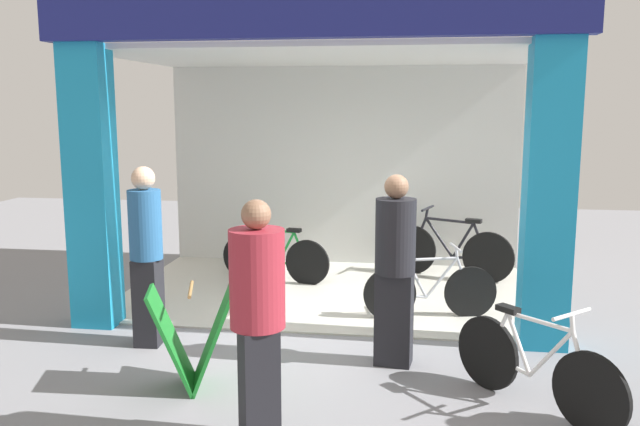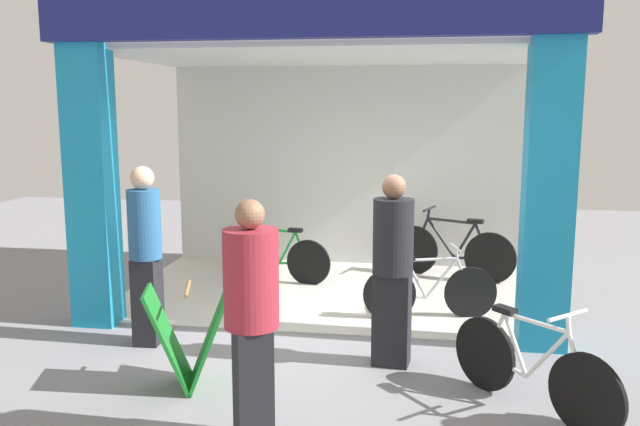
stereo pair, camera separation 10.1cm
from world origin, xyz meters
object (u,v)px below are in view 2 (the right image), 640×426
object	(u,v)px
bicycle_inside_1	(451,251)
bicycle_parked_0	(531,368)
pedestrian_3	(393,267)
pedestrian_2	(146,253)
bicycle_inside_0	(277,257)
sandwich_board_sign	(189,338)
pedestrian_1	(252,320)
bicycle_inside_2	(430,291)

from	to	relation	value
bicycle_inside_1	bicycle_parked_0	distance (m)	3.95
pedestrian_3	pedestrian_2	bearing A→B (deg)	176.04
bicycle_inside_0	bicycle_parked_0	xyz separation A→B (m)	(2.77, -3.39, 0.00)
bicycle_inside_0	pedestrian_2	xyz separation A→B (m)	(-0.76, -2.45, 0.58)
bicycle_inside_1	sandwich_board_sign	size ratio (longest dim) A/B	1.92
pedestrian_1	bicycle_parked_0	bearing A→B (deg)	23.02
bicycle_inside_2	sandwich_board_sign	world-z (taller)	sandwich_board_sign
pedestrian_2	pedestrian_3	xyz separation A→B (m)	(2.42, -0.17, -0.00)
pedestrian_2	pedestrian_3	distance (m)	2.43
bicycle_inside_2	bicycle_parked_0	xyz separation A→B (m)	(0.75, -2.11, 0.02)
bicycle_inside_0	bicycle_inside_1	xyz separation A→B (m)	(2.33, 0.53, 0.05)
bicycle_inside_2	pedestrian_1	bearing A→B (deg)	-112.68
bicycle_inside_1	bicycle_parked_0	bearing A→B (deg)	-83.53
bicycle_inside_1	bicycle_inside_2	xyz separation A→B (m)	(-0.31, -1.81, -0.06)
pedestrian_2	pedestrian_3	size ratio (longest dim) A/B	1.01
bicycle_inside_0	bicycle_inside_2	world-z (taller)	bicycle_inside_0
pedestrian_2	pedestrian_1	bearing A→B (deg)	-49.16
bicycle_inside_2	bicycle_parked_0	distance (m)	2.24
bicycle_inside_0	pedestrian_3	bearing A→B (deg)	-57.60
bicycle_parked_0	sandwich_board_sign	distance (m)	2.76
bicycle_parked_0	pedestrian_2	xyz separation A→B (m)	(-3.53, 0.94, 0.57)
bicycle_inside_0	bicycle_parked_0	size ratio (longest dim) A/B	1.28
bicycle_inside_0	sandwich_board_sign	bearing A→B (deg)	-89.79
sandwich_board_sign	bicycle_parked_0	bearing A→B (deg)	-0.19
bicycle_parked_0	pedestrian_3	world-z (taller)	pedestrian_3
bicycle_parked_0	pedestrian_1	bearing A→B (deg)	-156.98
bicycle_inside_1	pedestrian_3	bearing A→B (deg)	-101.91
bicycle_inside_2	pedestrian_2	bearing A→B (deg)	-157.04
bicycle_inside_0	pedestrian_1	bearing A→B (deg)	-79.52
sandwich_board_sign	pedestrian_2	xyz separation A→B (m)	(-0.77, 0.93, 0.48)
bicycle_inside_2	bicycle_parked_0	world-z (taller)	bicycle_parked_0
pedestrian_3	pedestrian_1	bearing A→B (deg)	-118.56
bicycle_inside_2	pedestrian_2	world-z (taller)	pedestrian_2
sandwich_board_sign	pedestrian_1	xyz separation A→B (m)	(0.77, -0.85, 0.48)
pedestrian_1	sandwich_board_sign	bearing A→B (deg)	132.09
bicycle_inside_0	pedestrian_2	bearing A→B (deg)	-107.17
bicycle_inside_2	sandwich_board_sign	xyz separation A→B (m)	(-2.01, -2.11, 0.11)
bicycle_inside_1	bicycle_parked_0	world-z (taller)	bicycle_inside_1
bicycle_inside_1	bicycle_inside_2	distance (m)	1.84
bicycle_parked_0	pedestrian_2	world-z (taller)	pedestrian_2
bicycle_parked_0	sandwich_board_sign	bearing A→B (deg)	179.81
sandwich_board_sign	pedestrian_3	world-z (taller)	pedestrian_3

